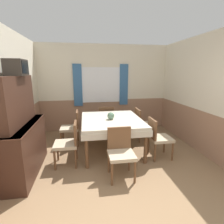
% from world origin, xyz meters
% --- Properties ---
extents(wall_back, '(4.30, 0.09, 2.60)m').
position_xyz_m(wall_back, '(-0.01, 3.94, 1.31)').
color(wall_back, silver).
rests_on(wall_back, ground_plane).
extents(wall_left, '(0.05, 4.32, 2.60)m').
position_xyz_m(wall_left, '(-1.98, 1.96, 1.30)').
color(wall_left, silver).
rests_on(wall_left, ground_plane).
extents(wall_right, '(0.05, 4.32, 2.60)m').
position_xyz_m(wall_right, '(1.98, 1.96, 1.30)').
color(wall_right, silver).
rests_on(wall_right, ground_plane).
extents(dining_table, '(1.34, 1.60, 0.77)m').
position_xyz_m(dining_table, '(-0.03, 2.31, 0.67)').
color(dining_table, beige).
rests_on(dining_table, ground_plane).
extents(chair_left_far, '(0.44, 0.44, 0.86)m').
position_xyz_m(chair_left_far, '(-0.94, 2.81, 0.47)').
color(chair_left_far, brown).
rests_on(chair_left_far, ground_plane).
extents(chair_left_near, '(0.44, 0.44, 0.86)m').
position_xyz_m(chair_left_near, '(-0.94, 1.81, 0.47)').
color(chair_left_near, brown).
rests_on(chair_left_near, ground_plane).
extents(chair_head_window, '(0.44, 0.44, 0.86)m').
position_xyz_m(chair_head_window, '(-0.03, 3.35, 0.47)').
color(chair_head_window, brown).
rests_on(chair_head_window, ground_plane).
extents(chair_right_far, '(0.44, 0.44, 0.86)m').
position_xyz_m(chair_right_far, '(0.88, 2.81, 0.47)').
color(chair_right_far, brown).
rests_on(chair_right_far, ground_plane).
extents(chair_right_near, '(0.44, 0.44, 0.86)m').
position_xyz_m(chair_right_near, '(0.88, 1.81, 0.47)').
color(chair_right_near, brown).
rests_on(chair_right_near, ground_plane).
extents(chair_head_near, '(0.44, 0.44, 0.86)m').
position_xyz_m(chair_head_near, '(-0.03, 1.27, 0.47)').
color(chair_head_near, brown).
rests_on(chair_head_near, ground_plane).
extents(sideboard, '(0.46, 1.46, 1.73)m').
position_xyz_m(sideboard, '(-1.73, 1.64, 0.73)').
color(sideboard, '#3D2319').
rests_on(sideboard, ground_plane).
extents(tv, '(0.29, 0.39, 0.27)m').
position_xyz_m(tv, '(-1.71, 1.74, 1.87)').
color(tv, '#2D2823').
rests_on(tv, sideboard).
extents(vase, '(0.16, 0.16, 0.16)m').
position_xyz_m(vase, '(-0.05, 2.24, 0.85)').
color(vase, slate).
rests_on(vase, dining_table).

